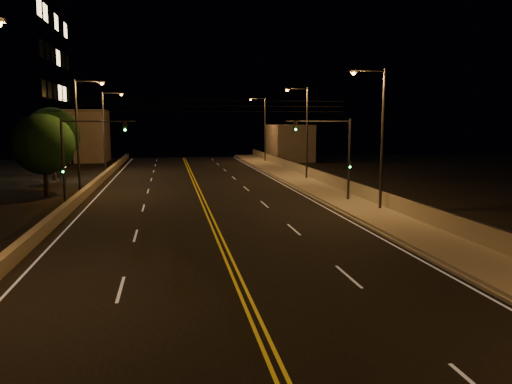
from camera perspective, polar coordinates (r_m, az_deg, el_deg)
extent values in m
cube|color=black|center=(28.97, -4.60, -4.43)|extent=(18.00, 120.00, 0.02)
cube|color=#A09C86|center=(31.79, 15.20, -3.31)|extent=(3.60, 120.00, 0.30)
cube|color=#A09C86|center=(31.06, 12.06, -3.61)|extent=(0.14, 120.00, 0.15)
cube|color=gray|center=(32.40, 17.89, -2.03)|extent=(0.30, 120.00, 1.00)
cube|color=gray|center=(29.61, -23.36, -4.10)|extent=(0.45, 120.00, 0.73)
cube|color=gray|center=(80.50, 3.79, 5.65)|extent=(6.00, 10.00, 5.70)
cube|color=gray|center=(82.72, -19.40, 6.07)|extent=(8.00, 8.00, 8.00)
cylinder|color=black|center=(32.32, 17.93, -1.11)|extent=(0.06, 120.00, 0.06)
cube|color=silver|center=(29.47, -21.55, -4.74)|extent=(0.12, 116.00, 0.00)
cube|color=silver|center=(30.95, 11.49, -3.73)|extent=(0.12, 116.00, 0.00)
cube|color=gold|center=(28.96, -4.89, -4.41)|extent=(0.12, 116.00, 0.00)
cube|color=gold|center=(28.98, -4.30, -4.39)|extent=(0.12, 116.00, 0.00)
cube|color=silver|center=(19.78, -15.22, -10.65)|extent=(0.12, 3.00, 0.00)
cube|color=silver|center=(28.43, -13.60, -4.85)|extent=(0.12, 3.00, 0.00)
cube|color=silver|center=(37.25, -12.75, -1.77)|extent=(0.12, 3.00, 0.00)
cube|color=silver|center=(46.13, -12.23, 0.12)|extent=(0.12, 3.00, 0.00)
cube|color=silver|center=(55.06, -11.88, 1.40)|extent=(0.12, 3.00, 0.00)
cube|color=silver|center=(64.00, -11.63, 2.33)|extent=(0.12, 3.00, 0.00)
cube|color=silver|center=(72.96, -11.44, 3.03)|extent=(0.12, 3.00, 0.00)
cube|color=silver|center=(81.93, -11.29, 3.57)|extent=(0.12, 3.00, 0.00)
cube|color=silver|center=(20.93, 10.49, -9.44)|extent=(0.12, 3.00, 0.00)
cube|color=silver|center=(29.24, 4.33, -4.28)|extent=(0.12, 3.00, 0.00)
cube|color=silver|center=(37.87, 0.98, -1.41)|extent=(0.12, 3.00, 0.00)
cube|color=silver|center=(46.64, -1.12, 0.39)|extent=(0.12, 3.00, 0.00)
cube|color=silver|center=(55.48, -2.55, 1.62)|extent=(0.12, 3.00, 0.00)
cube|color=silver|center=(64.37, -3.59, 2.51)|extent=(0.12, 3.00, 0.00)
cube|color=silver|center=(73.28, -4.38, 3.18)|extent=(0.12, 3.00, 0.00)
cube|color=silver|center=(82.21, -4.99, 3.71)|extent=(0.12, 3.00, 0.00)
cylinder|color=#2D2D33|center=(35.22, 14.24, 5.57)|extent=(0.20, 0.20, 9.76)
cylinder|color=#2D2D33|center=(34.92, 12.82, 13.37)|extent=(2.20, 0.12, 0.12)
cube|color=#2D2D33|center=(34.51, 11.09, 13.37)|extent=(0.50, 0.25, 0.14)
sphere|color=#FF9E2D|center=(34.50, 11.08, 13.21)|extent=(0.28, 0.28, 0.28)
cylinder|color=#2D2D33|center=(52.96, 5.85, 6.55)|extent=(0.20, 0.20, 9.76)
cylinder|color=#2D2D33|center=(52.75, 4.75, 11.69)|extent=(2.20, 0.12, 0.12)
cube|color=#2D2D33|center=(52.48, 3.57, 11.65)|extent=(0.50, 0.25, 0.14)
sphere|color=#FF9E2D|center=(52.48, 3.57, 11.54)|extent=(0.28, 0.28, 0.28)
cylinder|color=#2D2D33|center=(75.42, 1.05, 7.04)|extent=(0.20, 0.20, 9.76)
cylinder|color=#2D2D33|center=(75.28, 0.22, 10.64)|extent=(2.20, 0.12, 0.12)
cube|color=#2D2D33|center=(75.09, -0.62, 10.59)|extent=(0.50, 0.25, 0.14)
sphere|color=#FF9E2D|center=(75.09, -0.62, 10.52)|extent=(0.28, 0.28, 0.28)
cylinder|color=#2D2D33|center=(45.24, -19.74, 5.86)|extent=(0.20, 0.20, 9.76)
cylinder|color=#2D2D33|center=(45.17, -18.63, 11.91)|extent=(2.20, 0.12, 0.12)
cube|color=#2D2D33|center=(45.02, -17.21, 11.90)|extent=(0.50, 0.25, 0.14)
sphere|color=#FF9E2D|center=(45.01, -17.21, 11.77)|extent=(0.28, 0.28, 0.28)
cylinder|color=#2D2D33|center=(63.12, -16.99, 6.48)|extent=(0.20, 0.20, 9.76)
cylinder|color=#2D2D33|center=(63.07, -16.16, 10.82)|extent=(2.20, 0.12, 0.12)
cube|color=#2D2D33|center=(62.97, -15.15, 10.80)|extent=(0.50, 0.25, 0.14)
sphere|color=#FF9E2D|center=(62.96, -15.14, 10.70)|extent=(0.28, 0.28, 0.28)
cylinder|color=#2D2D33|center=(38.84, 10.58, 3.47)|extent=(0.18, 0.18, 6.47)
cylinder|color=#2D2D33|center=(37.91, 7.13, 8.03)|extent=(5.00, 0.10, 0.10)
cube|color=black|center=(37.44, 4.53, 7.53)|extent=(0.28, 0.18, 0.80)
sphere|color=#19FF4C|center=(37.34, 4.57, 7.14)|extent=(0.14, 0.14, 0.14)
cube|color=black|center=(38.72, 10.65, 3.10)|extent=(0.22, 0.14, 0.55)
cylinder|color=#2D2D33|center=(37.09, -21.15, 2.85)|extent=(0.18, 0.18, 6.47)
cylinder|color=#2D2D33|center=(36.55, -17.52, 7.72)|extent=(5.00, 0.10, 0.10)
cube|color=black|center=(36.37, -14.74, 7.27)|extent=(0.28, 0.18, 0.80)
sphere|color=#19FF4C|center=(36.27, -14.74, 6.88)|extent=(0.14, 0.14, 0.14)
cube|color=black|center=(36.96, -21.18, 2.46)|extent=(0.22, 0.14, 0.55)
cylinder|color=black|center=(37.76, -6.10, 9.15)|extent=(22.00, 0.03, 0.03)
cylinder|color=black|center=(37.77, -6.11, 9.76)|extent=(22.00, 0.03, 0.03)
cylinder|color=black|center=(37.79, -6.12, 10.36)|extent=(22.00, 0.03, 0.03)
cylinder|color=black|center=(45.83, -22.89, 1.11)|extent=(0.36, 0.36, 2.41)
sphere|color=black|center=(45.59, -23.11, 5.04)|extent=(5.10, 5.10, 5.10)
cylinder|color=black|center=(57.54, -22.05, 2.60)|extent=(0.36, 0.36, 2.70)
sphere|color=black|center=(57.34, -22.24, 6.11)|extent=(5.71, 5.71, 5.71)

